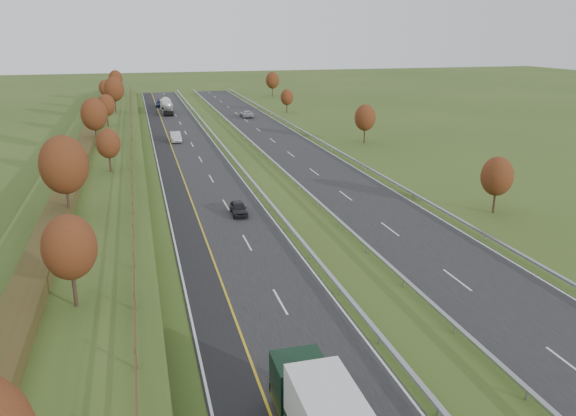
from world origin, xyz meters
name	(u,v)px	position (x,y,z in m)	size (l,w,h in m)	color
ground	(250,163)	(8.00, 55.00, 0.00)	(400.00, 400.00, 0.00)	#364E1C
near_carriageway	(191,158)	(0.00, 60.00, 0.02)	(10.50, 200.00, 0.04)	black
far_carriageway	(297,153)	(16.50, 60.00, 0.02)	(10.50, 200.00, 0.04)	black
hard_shoulder	(166,160)	(-3.75, 60.00, 0.02)	(3.00, 200.00, 0.04)	black
lane_markings	(233,156)	(6.40, 59.88, 0.05)	(26.75, 200.00, 0.01)	silver
embankment_left	(100,157)	(-13.00, 60.00, 1.00)	(12.00, 200.00, 2.00)	#364E1C
hedge_left	(84,147)	(-15.00, 60.00, 2.55)	(2.20, 180.00, 1.10)	#393717
fence_left	(131,144)	(-8.50, 59.59, 2.73)	(0.12, 189.06, 1.20)	#422B19
median_barrier_near	(229,153)	(5.70, 60.00, 0.61)	(0.32, 200.00, 0.71)	#93969B
median_barrier_far	(261,151)	(10.80, 60.00, 0.61)	(0.32, 200.00, 0.71)	#93969B
outer_barrier_far	(331,147)	(22.30, 60.00, 0.62)	(0.32, 200.00, 0.71)	#93969B
trees_left	(98,123)	(-12.64, 56.63, 6.37)	(6.64, 164.30, 7.66)	#2D2116
trees_far	(319,102)	(29.80, 89.21, 4.25)	(8.45, 118.60, 7.12)	#2D2116
road_tanker	(167,105)	(-0.43, 111.07, 1.86)	(2.40, 11.22, 3.46)	silver
car_dark_near	(239,208)	(2.01, 31.32, 0.70)	(1.57, 3.89, 1.33)	black
car_silver_mid	(175,137)	(-1.21, 74.47, 0.87)	(1.75, 5.02, 1.65)	#B4B4B9
car_small_far	(160,104)	(-1.28, 123.35, 0.87)	(2.31, 5.69, 1.65)	#131C3E
car_oncoming	(247,114)	(16.35, 100.01, 0.76)	(2.40, 5.20, 1.44)	#AEAEB3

